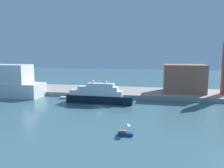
% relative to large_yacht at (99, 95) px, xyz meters
% --- Properties ---
extents(ground, '(400.00, 400.00, 0.00)m').
position_rel_large_yacht_xyz_m(ground, '(2.20, -6.61, -3.15)').
color(ground, '#3D6670').
extents(quay_dock, '(110.00, 23.95, 1.77)m').
position_rel_large_yacht_xyz_m(quay_dock, '(2.20, 21.37, -2.27)').
color(quay_dock, gray).
rests_on(quay_dock, ground).
extents(large_yacht, '(25.79, 4.50, 10.42)m').
position_rel_large_yacht_xyz_m(large_yacht, '(0.00, 0.00, 0.00)').
color(large_yacht, black).
rests_on(large_yacht, ground).
extents(small_motorboat, '(3.55, 1.53, 2.98)m').
position_rel_large_yacht_xyz_m(small_motorboat, '(15.37, -31.38, -2.19)').
color(small_motorboat, navy).
rests_on(small_motorboat, ground).
extents(work_barge, '(6.43, 1.78, 0.88)m').
position_rel_large_yacht_xyz_m(work_barge, '(-14.99, 4.73, -2.71)').
color(work_barge, silver).
rests_on(work_barge, ground).
extents(harbor_building, '(17.99, 13.02, 12.46)m').
position_rel_large_yacht_xyz_m(harbor_building, '(33.96, 22.80, 4.85)').
color(harbor_building, '#9E664C').
rests_on(harbor_building, quay_dock).
extents(parked_car, '(3.88, 1.65, 1.22)m').
position_rel_large_yacht_xyz_m(parked_car, '(-14.43, 13.82, -0.86)').
color(parked_car, '#1E4C99').
rests_on(parked_car, quay_dock).
extents(person_figure, '(0.36, 0.36, 1.56)m').
position_rel_large_yacht_xyz_m(person_figure, '(-10.47, 18.48, -0.66)').
color(person_figure, '#334C8C').
rests_on(person_figure, quay_dock).
extents(mooring_bollard, '(0.46, 0.46, 0.62)m').
position_rel_large_yacht_xyz_m(mooring_bollard, '(-0.18, 10.88, -1.07)').
color(mooring_bollard, black).
rests_on(mooring_bollard, quay_dock).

